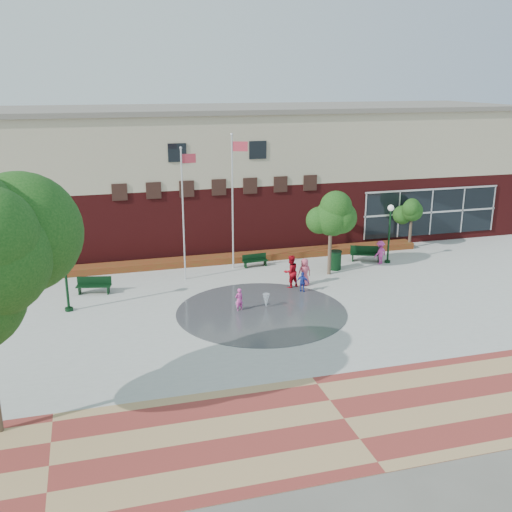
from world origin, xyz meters
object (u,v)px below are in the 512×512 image
object	(u,v)px
flagpole_right	(233,195)
trash_can	(335,260)
child_splash	(239,300)
flagpole_left	(184,207)
bench_left	(94,289)

from	to	relation	value
flagpole_right	trash_can	xyz separation A→B (m)	(5.77, -1.97, -3.90)
trash_can	child_splash	distance (m)	8.64
flagpole_left	child_splash	bearing A→B (deg)	-76.67
child_splash	flagpole_right	bearing A→B (deg)	-118.95
bench_left	trash_can	xyz separation A→B (m)	(14.03, 0.37, 0.31)
trash_can	bench_left	bearing A→B (deg)	-178.50
flagpole_left	trash_can	bearing A→B (deg)	-8.61
flagpole_left	trash_can	size ratio (longest dim) A/B	6.37
flagpole_right	bench_left	bearing A→B (deg)	-142.00
trash_can	child_splash	world-z (taller)	trash_can
bench_left	flagpole_left	bearing A→B (deg)	24.44
flagpole_left	child_splash	distance (m)	6.80
flagpole_right	flagpole_left	bearing A→B (deg)	-135.35
flagpole_left	bench_left	world-z (taller)	flagpole_left
child_splash	trash_can	bearing A→B (deg)	-163.41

